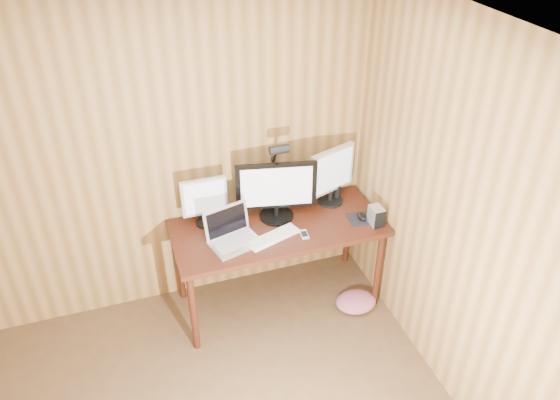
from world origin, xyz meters
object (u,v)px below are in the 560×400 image
hard_drive (376,216)px  monitor_center (276,190)px  phone (304,235)px  speaker (337,192)px  monitor_left (205,200)px  mouse (362,216)px  laptop (232,234)px  desk (275,234)px  monitor_right (332,174)px  keyboard (273,237)px  desk_lamp (276,166)px

hard_drive → monitor_center: bearing=155.0°
phone → speaker: 0.58m
monitor_left → mouse: bearing=-15.7°
laptop → hard_drive: bearing=-22.7°
desk → hard_drive: bearing=-21.2°
desk → mouse: 0.69m
desk → monitor_right: monitor_right is taller
monitor_right → mouse: monitor_right is taller
monitor_left → speaker: 1.09m
keyboard → phone: size_ratio=3.77×
laptop → mouse: size_ratio=3.74×
monitor_right → mouse: 0.41m
keyboard → phone: (0.23, -0.04, -0.00)m
hard_drive → speaker: bearing=108.8°
mouse → monitor_left: bearing=167.4°
monitor_right → desk_lamp: 0.46m
keyboard → mouse: bearing=-17.2°
hard_drive → monitor_right: bearing=118.5°
mouse → phone: size_ratio=0.96×
desk_lamp → desk: bearing=-97.3°
desk → monitor_center: (0.03, 0.05, 0.37)m
mouse → monitor_right: bearing=117.9°
phone → keyboard: bearing=176.9°
speaker → keyboard: bearing=-152.6°
desk → laptop: (-0.37, -0.13, 0.18)m
desk → desk_lamp: desk_lamp is taller
desk → speaker: speaker is taller
monitor_right → desk: bearing=172.7°
monitor_left → desk_lamp: 0.60m
speaker → hard_drive: bearing=-71.7°
desk → keyboard: bearing=-111.1°
laptop → keyboard: (0.30, -0.07, -0.05)m
mouse → phone: 0.50m
desk → monitor_left: monitor_left is taller
desk → keyboard: 0.25m
laptop → phone: (0.52, -0.11, -0.06)m
monitor_center → monitor_left: bearing=-177.8°
monitor_center → mouse: (0.62, -0.24, -0.23)m
hard_drive → desk: bearing=159.3°
mouse → speaker: size_ratio=0.87×
monitor_right → desk_lamp: bearing=154.6°
mouse → monitor_center: bearing=162.3°
laptop → hard_drive: laptop is taller
monitor_right → speaker: bearing=-0.6°
mouse → desk_lamp: bearing=152.6°
mouse → hard_drive: bearing=-49.0°
laptop → speaker: 0.99m
desk → phone: (0.15, -0.24, 0.13)m
phone → speaker: size_ratio=0.91×
keyboard → mouse: mouse is taller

